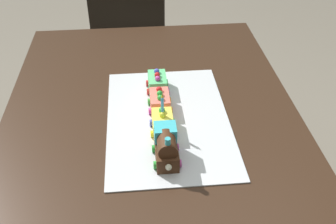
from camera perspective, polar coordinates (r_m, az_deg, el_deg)
dining_table at (r=1.40m, az=-2.23°, el=-4.12°), size 1.40×1.00×0.74m
chair at (r=2.35m, az=-5.09°, el=9.56°), size 0.47×0.47×0.86m
cake_board at (r=1.32m, az=0.00°, el=-1.11°), size 0.60×0.40×0.00m
cake_locomotive at (r=1.14m, az=-0.25°, el=-4.95°), size 0.14×0.08×0.12m
cake_car_gondola_lemon at (r=1.25m, az=-0.77°, el=-1.62°), size 0.10×0.08×0.07m
cake_car_flatbed_coral at (r=1.35m, az=-1.18°, el=1.53°), size 0.10×0.08×0.07m
cake_car_caboose_mint_green at (r=1.44m, az=-1.54°, el=4.24°), size 0.10×0.08×0.07m
birthday_candle at (r=1.21m, az=-0.82°, el=1.29°), size 0.01×0.01×0.06m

